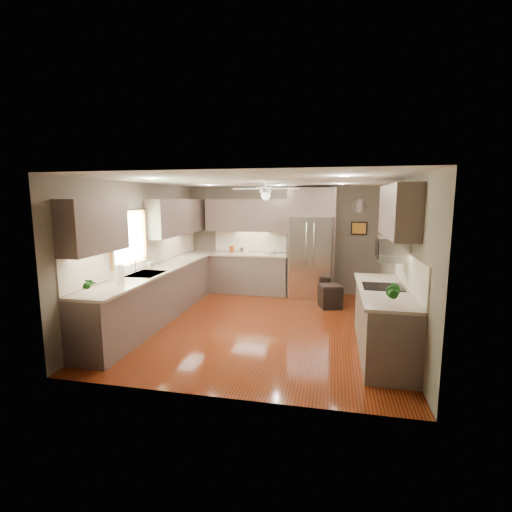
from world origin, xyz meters
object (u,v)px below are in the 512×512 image
(canister_c, at_px, (246,249))
(soap_bottle, at_px, (150,264))
(stool, at_px, (330,296))
(refrigerator, at_px, (311,245))
(bowl, at_px, (271,253))
(microwave, at_px, (392,249))
(potted_plant_left, at_px, (87,284))
(paper_towel, at_px, (120,275))
(canister_b, at_px, (241,250))
(canister_a, at_px, (232,249))
(potted_plant_right, at_px, (394,291))

(canister_c, xyz_separation_m, soap_bottle, (-1.24, -2.31, -0.00))
(soap_bottle, distance_m, stool, 3.60)
(refrigerator, bearing_deg, stool, -61.37)
(bowl, relative_size, stool, 0.42)
(bowl, distance_m, microwave, 3.56)
(potted_plant_left, xyz_separation_m, microwave, (3.99, 1.46, 0.39))
(soap_bottle, bearing_deg, paper_towel, -83.17)
(canister_b, distance_m, microwave, 4.05)
(microwave, bearing_deg, refrigerator, 116.09)
(potted_plant_left, height_order, stool, potted_plant_left)
(soap_bottle, relative_size, bowl, 0.79)
(canister_a, xyz_separation_m, stool, (2.33, -0.90, -0.78))
(canister_a, xyz_separation_m, canister_b, (0.24, -0.03, -0.01))
(stool, bearing_deg, refrigerator, 118.63)
(potted_plant_right, relative_size, paper_towel, 1.11)
(microwave, bearing_deg, canister_a, 139.15)
(soap_bottle, bearing_deg, bowl, 50.05)
(soap_bottle, height_order, potted_plant_right, potted_plant_right)
(bowl, height_order, refrigerator, refrigerator)
(canister_a, relative_size, potted_plant_right, 0.49)
(canister_c, bearing_deg, soap_bottle, -118.32)
(bowl, bearing_deg, potted_plant_right, -60.90)
(canister_c, xyz_separation_m, bowl, (0.62, -0.09, -0.06))
(bowl, bearing_deg, canister_a, 177.12)
(microwave, xyz_separation_m, stool, (-0.86, 1.86, -1.24))
(refrigerator, xyz_separation_m, microwave, (1.33, -2.71, 0.29))
(soap_bottle, xyz_separation_m, stool, (3.24, 1.37, -0.79))
(canister_a, xyz_separation_m, microwave, (3.19, -2.76, 0.46))
(refrigerator, bearing_deg, canister_b, 179.11)
(microwave, bearing_deg, soap_bottle, 173.17)
(stool, bearing_deg, canister_b, 157.30)
(soap_bottle, distance_m, potted_plant_left, 1.95)
(potted_plant_left, bearing_deg, refrigerator, 57.42)
(canister_c, bearing_deg, bowl, -8.19)
(soap_bottle, bearing_deg, canister_c, 61.68)
(soap_bottle, xyz_separation_m, potted_plant_left, (0.12, -1.95, 0.07))
(soap_bottle, height_order, bowl, soap_bottle)
(potted_plant_right, xyz_separation_m, microwave, (0.11, 1.11, 0.37))
(potted_plant_left, height_order, potted_plant_right, potted_plant_right)
(canister_a, distance_m, stool, 2.62)
(stool, bearing_deg, microwave, -65.11)
(canister_a, bearing_deg, microwave, -40.85)
(canister_b, xyz_separation_m, microwave, (2.95, -2.73, 0.47))
(canister_a, xyz_separation_m, potted_plant_right, (3.08, -3.88, 0.09))
(canister_c, xyz_separation_m, potted_plant_right, (2.75, -3.92, 0.08))
(canister_b, bearing_deg, potted_plant_left, -103.94)
(potted_plant_left, xyz_separation_m, refrigerator, (2.66, 4.16, 0.09))
(canister_a, xyz_separation_m, paper_towel, (-0.76, -3.50, 0.06))
(canister_a, height_order, potted_plant_left, potted_plant_left)
(canister_b, height_order, potted_plant_left, potted_plant_left)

